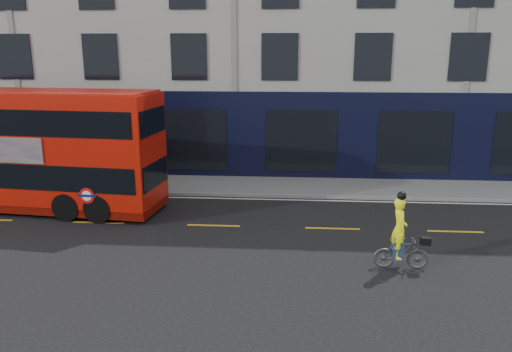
# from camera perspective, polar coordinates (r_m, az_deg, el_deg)

# --- Properties ---
(ground) EXTENTS (120.00, 120.00, 0.00)m
(ground) POSITION_cam_1_polar(r_m,az_deg,el_deg) (15.65, -5.73, -7.51)
(ground) COLOR black
(ground) RESTS_ON ground
(pavement) EXTENTS (60.00, 3.00, 0.12)m
(pavement) POSITION_cam_1_polar(r_m,az_deg,el_deg) (21.74, -2.82, -1.08)
(pavement) COLOR slate
(pavement) RESTS_ON ground
(kerb) EXTENTS (60.00, 0.12, 0.13)m
(kerb) POSITION_cam_1_polar(r_m,az_deg,el_deg) (20.31, -3.34, -2.17)
(kerb) COLOR gray
(kerb) RESTS_ON ground
(building_terrace) EXTENTS (50.00, 10.07, 15.00)m
(building_terrace) POSITION_cam_1_polar(r_m,az_deg,el_deg) (27.45, -1.30, 17.73)
(building_terrace) COLOR #A7A59E
(building_terrace) RESTS_ON ground
(road_edge_line) EXTENTS (58.00, 0.10, 0.01)m
(road_edge_line) POSITION_cam_1_polar(r_m,az_deg,el_deg) (20.04, -3.44, -2.58)
(road_edge_line) COLOR silver
(road_edge_line) RESTS_ON ground
(lane_dashes) EXTENTS (58.00, 0.12, 0.01)m
(lane_dashes) POSITION_cam_1_polar(r_m,az_deg,el_deg) (17.03, -4.87, -5.65)
(lane_dashes) COLOR gold
(lane_dashes) RESTS_ON ground
(bus) EXTENTS (11.10, 3.59, 4.40)m
(bus) POSITION_cam_1_polar(r_m,az_deg,el_deg) (20.41, -25.78, 2.84)
(bus) COLOR #BB1407
(bus) RESTS_ON ground
(cyclist) EXTENTS (1.48, 0.61, 2.17)m
(cyclist) POSITION_cam_1_polar(r_m,az_deg,el_deg) (14.05, 16.18, -7.28)
(cyclist) COLOR #4C4F51
(cyclist) RESTS_ON ground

